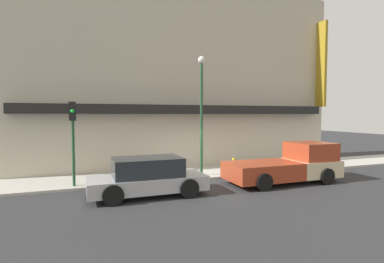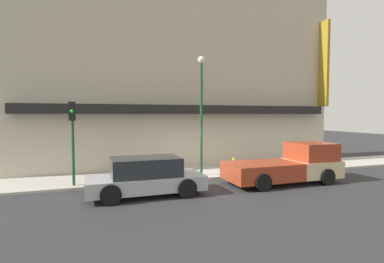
{
  "view_description": "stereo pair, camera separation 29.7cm",
  "coord_description": "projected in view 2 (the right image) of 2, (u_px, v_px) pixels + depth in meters",
  "views": [
    {
      "loc": [
        -5.85,
        -13.26,
        3.2
      ],
      "look_at": [
        -0.43,
        1.24,
        2.32
      ],
      "focal_mm": 28.0,
      "sensor_mm": 36.0,
      "label": 1
    },
    {
      "loc": [
        -5.57,
        -13.36,
        3.2
      ],
      "look_at": [
        -0.43,
        1.24,
        2.32
      ],
      "focal_mm": 28.0,
      "sensor_mm": 36.0,
      "label": 2
    }
  ],
  "objects": [
    {
      "name": "sidewalk",
      "position": [
        198.0,
        173.0,
        16.06
      ],
      "size": [
        36.0,
        3.1,
        0.12
      ],
      "color": "#B7B2A8",
      "rests_on": "ground"
    },
    {
      "name": "street_lamp",
      "position": [
        201.0,
        102.0,
        14.96
      ],
      "size": [
        0.36,
        0.36,
        5.97
      ],
      "color": "#1E4728",
      "rests_on": "sidewalk"
    },
    {
      "name": "parked_car",
      "position": [
        146.0,
        177.0,
        11.82
      ],
      "size": [
        4.57,
        2.05,
        1.51
      ],
      "rotation": [
        0.0,
        0.0,
        0.01
      ],
      "color": "#ADADB2",
      "rests_on": "ground"
    },
    {
      "name": "traffic_light",
      "position": [
        73.0,
        128.0,
        12.8
      ],
      "size": [
        0.28,
        0.42,
        3.62
      ],
      "color": "#1E4728",
      "rests_on": "sidewalk"
    },
    {
      "name": "ground_plane",
      "position": [
        209.0,
        180.0,
        14.61
      ],
      "size": [
        80.0,
        80.0,
        0.0
      ],
      "primitive_type": "plane",
      "color": "#2D2D30"
    },
    {
      "name": "pickup_truck",
      "position": [
        289.0,
        165.0,
        14.07
      ],
      "size": [
        5.44,
        2.27,
        1.84
      ],
      "rotation": [
        0.0,
        0.0,
        0.03
      ],
      "color": "beige",
      "rests_on": "ground"
    },
    {
      "name": "building",
      "position": [
        181.0,
        78.0,
        18.62
      ],
      "size": [
        19.8,
        3.8,
        10.94
      ],
      "color": "#BCB29E",
      "rests_on": "ground"
    },
    {
      "name": "fire_hydrant",
      "position": [
        234.0,
        165.0,
        16.07
      ],
      "size": [
        0.17,
        0.17,
        0.75
      ],
      "color": "yellow",
      "rests_on": "sidewalk"
    }
  ]
}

